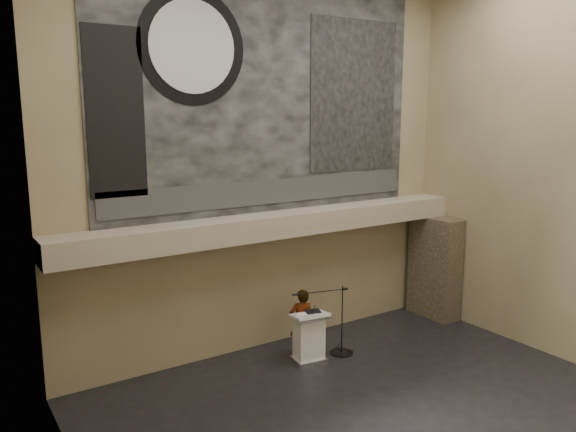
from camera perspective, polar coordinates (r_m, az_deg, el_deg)
floor at (r=10.89m, az=9.83°, el=-19.49°), size 10.00×10.00×0.00m
wall_back at (r=12.70m, az=-1.99°, el=5.22°), size 10.00×0.02×8.50m
wall_left at (r=7.08m, az=-20.07°, el=0.37°), size 0.02×8.00×8.50m
wall_right at (r=13.46m, az=26.25°, el=4.45°), size 0.02×8.00×8.50m
soffit at (r=12.55m, az=-1.00°, el=-0.84°), size 10.00×0.80×0.50m
sprinkler_left at (r=11.81m, az=-7.46°, el=-3.05°), size 0.04×0.04×0.06m
sprinkler_right at (r=13.65m, az=5.88°, el=-1.17°), size 0.04×0.04×0.06m
banner at (r=12.62m, az=-1.96°, el=11.78°), size 8.00×0.05×5.00m
banner_text_strip at (r=12.71m, az=-1.80°, el=2.50°), size 7.76×0.02×0.55m
banner_clock_rim at (r=11.82m, az=-9.69°, el=16.59°), size 2.30×0.02×2.30m
banner_clock_face at (r=11.80m, az=-9.65°, el=16.60°), size 1.84×0.02×1.84m
banner_building_print at (r=13.99m, az=6.75°, el=11.99°), size 2.60×0.02×3.60m
banner_brick_print at (r=11.19m, az=-17.11°, el=9.95°), size 1.10×0.02×3.20m
stone_pier at (r=15.53m, az=14.67°, el=-5.03°), size 0.60×1.40×2.70m
lectern at (r=12.61m, az=2.15°, el=-12.20°), size 0.84×0.64×1.14m
binder at (r=12.48m, az=2.55°, el=-9.66°), size 0.39×0.35×0.04m
papers at (r=12.30m, az=1.53°, el=-10.04°), size 0.31×0.37×0.00m
speaker_person at (r=12.80m, az=1.38°, el=-10.78°), size 0.65×0.53×1.55m
mic_stand at (r=13.14m, az=5.30°, el=-12.76°), size 1.43×0.55×1.59m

